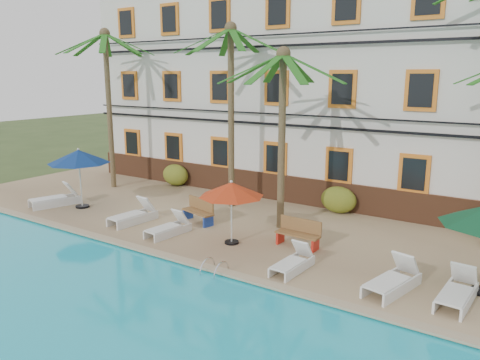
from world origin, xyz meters
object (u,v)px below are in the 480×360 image
Objects in this scene: lounger_c at (169,227)px; lounger_e at (393,280)px; palm_c at (282,111)px; bench_right at (299,233)px; lounger_a at (56,198)px; lounger_d at (293,262)px; pool_ladder at (214,272)px; umbrella_red at (231,190)px; bench_left at (200,211)px; palm_a at (108,86)px; umbrella_blue at (79,157)px; palm_b at (231,90)px; lounger_b at (134,215)px; lounger_f at (457,292)px.

lounger_c is 7.90m from lounger_e.
bench_right is (1.45, -1.37, -3.83)m from palm_c.
lounger_a is 11.80m from lounger_d.
palm_c is 8.76× the size of pool_ladder.
umbrella_red is 1.39× the size of bench_left.
palm_a is 4.54× the size of lounger_d.
lounger_c is 1.16× the size of bench_left.
bench_left is (0.03, 1.72, 0.20)m from lounger_c.
lounger_d is 0.83× the size of lounger_e.
umbrella_red is at bearing -19.61° from palm_a.
lounger_a is 1.28× the size of lounger_d.
lounger_d is (5.11, -0.36, -0.01)m from lounger_c.
lounger_c is (6.68, -0.16, -0.05)m from lounger_a.
umbrella_blue is at bearing 174.90° from lounger_d.
bench_right is at bearing 71.42° from pool_ladder.
bench_left reaches higher than lounger_c.
palm_a reaches higher than palm_b.
palm_c reaches higher than lounger_e.
umbrella_blue reaches higher than lounger_a.
pool_ladder is (5.36, -2.03, -0.30)m from lounger_b.
palm_c is at bearing 27.13° from lounger_b.
umbrella_blue is 13.53m from lounger_e.
palm_a is 10.28m from palm_c.
lounger_e is at bearing -2.25° from lounger_b.
palm_b is (7.03, 0.35, -0.06)m from palm_a.
lounger_a is at bearing -173.05° from bench_right.
bench_left is at bearing 11.62° from umbrella_blue.
palm_b reaches higher than lounger_e.
lounger_a reaches higher than bench_right.
palm_a reaches higher than umbrella_blue.
palm_b is 4.48× the size of lounger_d.
lounger_d is at bearing 36.35° from pool_ladder.
palm_b is at bearing 156.78° from lounger_f.
palm_a is 3.83× the size of lounger_b.
umbrella_red is 1.20× the size of lounger_c.
palm_b is 4.21× the size of lounger_c.
palm_a is 4.26× the size of lounger_c.
lounger_c is at bearing 179.45° from lounger_e.
lounger_e is at bearing -28.17° from palm_b.
lounger_c is (2.09, -0.32, -0.03)m from lounger_b.
lounger_e is (14.58, -0.24, -0.02)m from lounger_a.
lounger_e is (9.98, -0.39, -0.00)m from lounger_b.
pool_ladder is (-6.15, -1.85, -0.29)m from lounger_f.
lounger_c is 5.12m from lounger_d.
umbrella_red is 5.79m from lounger_e.
lounger_a is 1.08× the size of lounger_b.
lounger_e is at bearing 5.88° from lounger_d.
lounger_b is at bearing -177.56° from umbrella_red.
bench_left reaches higher than lounger_d.
lounger_b is at bearing 179.11° from lounger_f.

